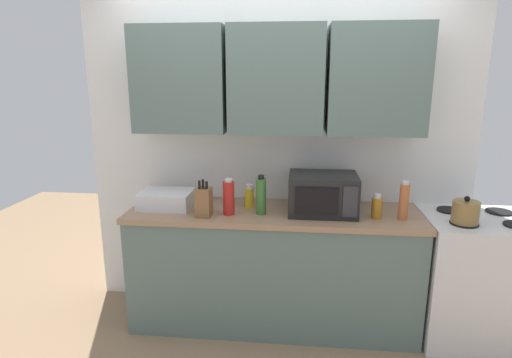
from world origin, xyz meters
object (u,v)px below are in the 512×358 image
dish_rack (166,199)px  kettle (466,212)px  bottle_red_sauce (229,198)px  bottle_amber_vinegar (377,207)px  stove_range (474,277)px  microwave (323,194)px  bottle_spice_jar (404,201)px  bottle_green_oil (261,196)px  bottle_yellow_mustard (249,197)px  knife_block (204,202)px

dish_rack → kettle: bearing=-4.4°
bottle_red_sauce → kettle: bearing=-1.4°
bottle_amber_vinegar → stove_range: bearing=5.9°
stove_range → bottle_amber_vinegar: 0.90m
bottle_amber_vinegar → bottle_red_sauce: (-1.03, -0.03, 0.04)m
microwave → dish_rack: bearing=179.3°
dish_rack → bottle_spice_jar: 1.70m
microwave → bottle_red_sauce: size_ratio=1.84×
stove_range → bottle_red_sauce: bearing=-176.7°
microwave → bottle_spice_jar: 0.55m
dish_rack → bottle_green_oil: bottle_green_oil is taller
kettle → bottle_yellow_mustard: 1.48m
stove_range → kettle: size_ratio=5.01×
bottle_green_oil → knife_block: bearing=-167.1°
stove_range → bottle_spice_jar: bottle_spice_jar is taller
kettle → bottle_spice_jar: size_ratio=0.67×
stove_range → bottle_green_oil: 1.64m
knife_block → bottle_yellow_mustard: (0.29, 0.23, -0.02)m
stove_range → bottle_amber_vinegar: bottle_amber_vinegar is taller
microwave → bottle_spice_jar: size_ratio=1.77×
bottle_green_oil → bottle_yellow_mustard: bearing=125.8°
knife_block → stove_range: bearing=4.7°
stove_range → bottle_yellow_mustard: bearing=177.5°
dish_rack → bottle_amber_vinegar: 1.52m
bottle_red_sauce → bottle_green_oil: size_ratio=0.92×
bottle_spice_jar → bottle_amber_vinegar: bottle_spice_jar is taller
microwave → bottle_amber_vinegar: (0.37, -0.08, -0.06)m
kettle → knife_block: 1.75m
bottle_amber_vinegar → bottle_red_sauce: size_ratio=0.67×
dish_rack → bottle_yellow_mustard: size_ratio=2.16×
microwave → bottle_spice_jar: microwave is taller
dish_rack → bottle_spice_jar: bearing=-3.4°
stove_range → bottle_yellow_mustard: size_ratio=5.19×
bottle_amber_vinegar → bottle_yellow_mustard: size_ratio=0.99×
bottle_spice_jar → bottle_red_sauce: bottle_spice_jar is taller
stove_range → bottle_red_sauce: 1.85m
dish_rack → bottle_amber_vinegar: size_ratio=2.19×
kettle → microwave: microwave is taller
dish_rack → bottle_amber_vinegar: bearing=-3.6°
microwave → bottle_green_oil: bearing=-170.0°
bottle_yellow_mustard → microwave: bearing=-6.8°
microwave → dish_rack: 1.15m
bottle_spice_jar → bottle_green_oil: bottle_green_oil is taller
bottle_spice_jar → stove_range: bearing=8.4°
kettle → bottle_amber_vinegar: (-0.56, 0.06, -0.01)m
microwave → bottle_green_oil: size_ratio=1.69×
bottle_yellow_mustard → stove_range: bearing=-2.5°
bottle_amber_vinegar → bottle_yellow_mustard: bearing=170.8°
kettle → dish_rack: size_ratio=0.48×
bottle_amber_vinegar → bottle_green_oil: bearing=179.6°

